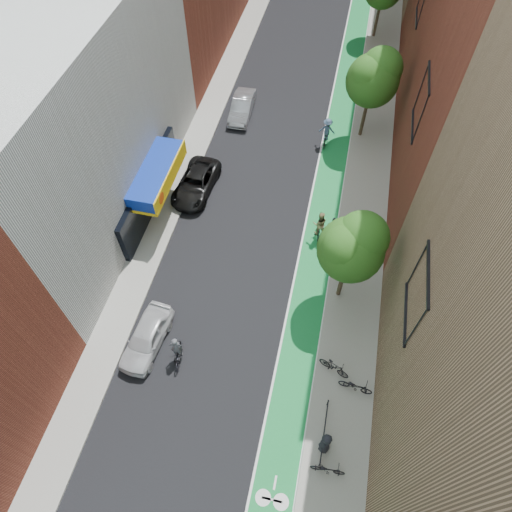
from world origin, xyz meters
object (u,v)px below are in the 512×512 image
Objects in this scene: cyclist_lane_near at (319,227)px; pedestrian at (326,443)px; parked_car_white at (146,338)px; cyclist_lane_far at (327,133)px; cyclist_lead at (177,353)px; parked_car_silver at (242,107)px; parked_car_black at (196,183)px; cyclist_lane_mid at (332,232)px.

pedestrian is at bearing 89.29° from cyclist_lane_near.
pedestrian reaches higher than parked_car_white.
cyclist_lane_far is at bearing -95.56° from cyclist_lane_near.
cyclist_lead is 1.24× the size of pedestrian.
pedestrian is at bearing -13.23° from parked_car_white.
cyclist_lane_near reaches higher than parked_car_silver.
pedestrian is (10.50, -14.44, 0.32)m from parked_car_black.
parked_car_black is at bearing -89.69° from cyclist_lead.
cyclist_lane_far reaches higher than pedestrian.
cyclist_lead is at bearing -98.39° from pedestrian.
cyclist_lead reaches higher than pedestrian.
cyclist_lane_mid is (0.82, -0.10, -0.17)m from cyclist_lane_near.
parked_car_silver is (1.11, 8.45, 0.03)m from parked_car_black.
pedestrian reaches higher than parked_car_black.
parked_car_white is 10.28m from pedestrian.
cyclist_lane_mid is (9.30, -2.27, 0.11)m from parked_car_black.
parked_car_silver is 2.04× the size of cyclist_lead.
pedestrian is (1.20, -12.18, 0.21)m from cyclist_lane_mid.
parked_car_white reaches higher than parked_car_black.
cyclist_lead is (1.46, -20.13, -0.00)m from parked_car_silver.
cyclist_lane_near is 0.84m from cyclist_lane_mid.
parked_car_white is at bearing -93.25° from parked_car_silver.
cyclist_lead is 1.03× the size of cyclist_lane_mid.
parked_car_white is 2.46× the size of pedestrian.
parked_car_black is at bearing -99.65° from parked_car_silver.
cyclist_lane_mid is (8.19, -10.72, 0.08)m from parked_car_silver.
parked_car_black is 2.31× the size of cyclist_lead.
cyclist_lead is 11.20m from cyclist_lane_near.
cyclist_lane_far is 21.14m from pedestrian.
cyclist_lead is (1.83, -0.44, -0.00)m from parked_car_white.
cyclist_lane_near is at bearing -159.83° from pedestrian.
cyclist_lane_far reaches higher than cyclist_lead.
parked_car_silver is 1.98× the size of cyclist_lane_far.
parked_car_white is 0.85× the size of parked_car_black.
cyclist_lane_far is (7.06, 17.76, 0.28)m from parked_car_white.
parked_car_white is at bearing 37.05° from cyclist_lane_mid.
cyclist_lane_near is at bearing -57.40° from parked_car_silver.
parked_car_black is 8.76m from cyclist_lane_near.
cyclist_lead reaches higher than parked_car_black.
cyclist_lane_far is (-1.50, 8.78, 0.20)m from cyclist_lane_mid.
cyclist_lane_near is at bearing 96.43° from cyclist_lane_far.
cyclist_lane_mid reaches higher than pedestrian.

